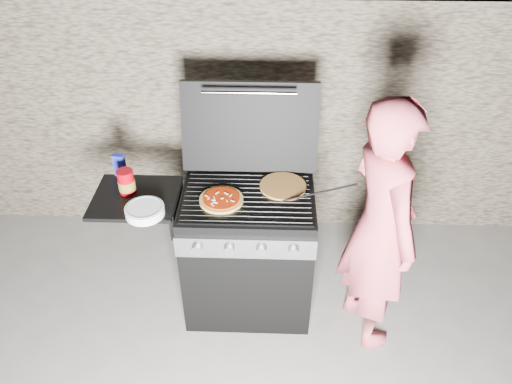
{
  "coord_description": "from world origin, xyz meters",
  "views": [
    {
      "loc": [
        0.13,
        -2.34,
        2.69
      ],
      "look_at": [
        0.05,
        0.0,
        0.95
      ],
      "focal_mm": 35.0,
      "sensor_mm": 36.0,
      "label": 1
    }
  ],
  "objects_px": {
    "pizza_topped": "(221,199)",
    "person": "(380,229)",
    "gas_grill": "(210,252)",
    "sauce_jar": "(126,182)"
  },
  "relations": [
    {
      "from": "pizza_topped",
      "to": "person",
      "type": "relative_size",
      "value": 0.16
    },
    {
      "from": "sauce_jar",
      "to": "person",
      "type": "height_order",
      "value": "person"
    },
    {
      "from": "pizza_topped",
      "to": "sauce_jar",
      "type": "distance_m",
      "value": 0.58
    },
    {
      "from": "pizza_topped",
      "to": "person",
      "type": "bearing_deg",
      "value": -7.34
    },
    {
      "from": "pizza_topped",
      "to": "gas_grill",
      "type": "bearing_deg",
      "value": 156.36
    },
    {
      "from": "gas_grill",
      "to": "pizza_topped",
      "type": "xyz_separation_m",
      "value": [
        0.1,
        -0.04,
        0.47
      ]
    },
    {
      "from": "pizza_topped",
      "to": "sauce_jar",
      "type": "relative_size",
      "value": 1.69
    },
    {
      "from": "pizza_topped",
      "to": "person",
      "type": "xyz_separation_m",
      "value": [
        0.91,
        -0.12,
        -0.1
      ]
    },
    {
      "from": "gas_grill",
      "to": "sauce_jar",
      "type": "height_order",
      "value": "sauce_jar"
    },
    {
      "from": "sauce_jar",
      "to": "person",
      "type": "distance_m",
      "value": 1.5
    }
  ]
}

